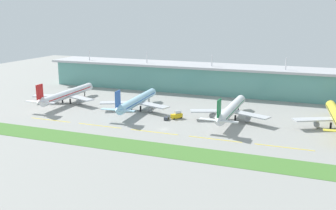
# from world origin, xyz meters

# --- Properties ---
(ground_plane) EXTENTS (600.00, 600.00, 0.00)m
(ground_plane) POSITION_xyz_m (0.00, 0.00, 0.00)
(ground_plane) COLOR gray
(terminal_building) EXTENTS (288.00, 34.00, 31.19)m
(terminal_building) POSITION_xyz_m (-0.00, 109.79, 11.30)
(terminal_building) COLOR #5B9E93
(terminal_building) RESTS_ON ground
(airliner_nearest) EXTENTS (48.75, 70.50, 18.90)m
(airliner_nearest) POSITION_xyz_m (-88.18, 35.35, 6.46)
(airliner_nearest) COLOR white
(airliner_nearest) RESTS_ON ground
(airliner_near_middle) EXTENTS (48.72, 67.87, 18.90)m
(airliner_near_middle) POSITION_xyz_m (-32.18, 33.51, 6.45)
(airliner_near_middle) COLOR #9ED1EA
(airliner_near_middle) RESTS_ON ground
(airliner_far_middle) EXTENTS (48.79, 67.95, 18.90)m
(airliner_far_middle) POSITION_xyz_m (30.77, 32.64, 6.45)
(airliner_far_middle) COLOR silver
(airliner_far_middle) RESTS_ON ground
(taxiway_stripe_west) EXTENTS (28.00, 0.70, 0.04)m
(taxiway_stripe_west) POSITION_xyz_m (-71.00, -6.42, 0.02)
(taxiway_stripe_west) COLOR yellow
(taxiway_stripe_west) RESTS_ON ground
(taxiway_stripe_mid_west) EXTENTS (28.00, 0.70, 0.04)m
(taxiway_stripe_mid_west) POSITION_xyz_m (-37.00, -6.42, 0.02)
(taxiway_stripe_mid_west) COLOR yellow
(taxiway_stripe_mid_west) RESTS_ON ground
(taxiway_stripe_centre) EXTENTS (28.00, 0.70, 0.04)m
(taxiway_stripe_centre) POSITION_xyz_m (-3.00, -6.42, 0.02)
(taxiway_stripe_centre) COLOR yellow
(taxiway_stripe_centre) RESTS_ON ground
(taxiway_stripe_mid_east) EXTENTS (28.00, 0.70, 0.04)m
(taxiway_stripe_mid_east) POSITION_xyz_m (31.00, -6.42, 0.02)
(taxiway_stripe_mid_east) COLOR yellow
(taxiway_stripe_mid_east) RESTS_ON ground
(taxiway_stripe_east) EXTENTS (28.00, 0.70, 0.04)m
(taxiway_stripe_east) POSITION_xyz_m (65.00, -6.42, 0.02)
(taxiway_stripe_east) COLOR yellow
(taxiway_stripe_east) RESTS_ON ground
(grass_verge) EXTENTS (300.00, 18.00, 0.10)m
(grass_verge) POSITION_xyz_m (0.00, -30.94, 0.05)
(grass_verge) COLOR #477A33
(grass_verge) RESTS_ON ground
(pushback_tug) EXTENTS (3.03, 4.68, 1.85)m
(pushback_tug) POSITION_xyz_m (-5.52, 19.01, 1.10)
(pushback_tug) COLOR #333842
(pushback_tug) RESTS_ON ground
(fuel_truck) EXTENTS (6.57, 7.22, 4.95)m
(fuel_truck) POSITION_xyz_m (-0.58, 23.85, 2.26)
(fuel_truck) COLOR gold
(fuel_truck) RESTS_ON ground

